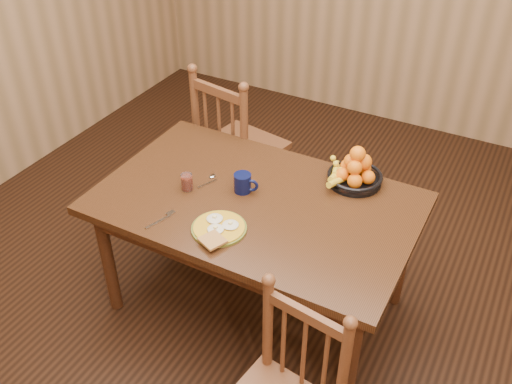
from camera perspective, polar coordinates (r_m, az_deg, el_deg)
The scene contains 9 objects.
room at distance 2.56m, azimuth 0.00°, elevation 9.97°, with size 4.52×5.02×2.72m.
dining_table at distance 2.93m, azimuth 0.00°, elevation -2.13°, with size 1.60×1.00×0.75m.
chair_far at distance 3.73m, azimuth -1.89°, elevation 4.51°, with size 0.56×0.54×1.07m.
breakfast_plate at distance 2.69m, azimuth -3.74°, elevation -3.63°, with size 0.26×0.30×0.04m.
fork at distance 2.79m, azimuth -9.34°, elevation -2.66°, with size 0.06×0.18×0.00m.
spoon at distance 3.03m, azimuth -4.55°, elevation 1.38°, with size 0.06×0.15×0.01m.
coffee_mug at distance 2.91m, azimuth -1.27°, elevation 0.92°, with size 0.13×0.09×0.10m.
juice_glass at distance 2.95m, azimuth -6.92°, elevation 0.95°, with size 0.06×0.06×0.09m.
fruit_bowl at distance 3.01m, azimuth 9.79°, elevation 1.95°, with size 0.32×0.32×0.22m.
Camera 1 is at (1.09, -2.02, 2.49)m, focal length 40.00 mm.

